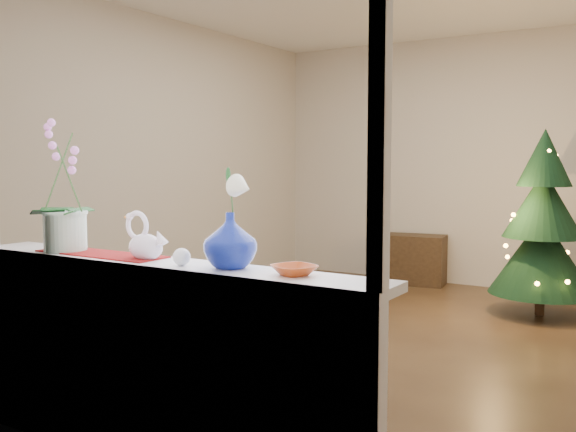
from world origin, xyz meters
name	(u,v)px	position (x,y,z in m)	size (l,w,h in m)	color
ground	(378,339)	(0.00, 0.00, 0.00)	(5.00, 5.00, 0.00)	#312114
wall_back	(474,162)	(0.00, 2.50, 1.35)	(4.50, 0.10, 2.70)	beige
wall_front	(137,163)	(0.00, -2.50, 1.35)	(4.50, 0.10, 2.70)	beige
wall_left	(157,162)	(-2.25, 0.00, 1.35)	(0.10, 5.00, 2.70)	beige
window_apron	(148,373)	(0.00, -2.46, 0.44)	(2.20, 0.08, 0.88)	white
windowsill	(161,266)	(0.00, -2.37, 0.90)	(2.20, 0.26, 0.04)	white
window_frame	(141,79)	(0.00, -2.47, 1.70)	(2.22, 0.06, 1.60)	white
runner	(101,254)	(-0.38, -2.37, 0.92)	(0.70, 0.20, 0.01)	maroon
orchid_pot	(64,185)	(-0.61, -2.39, 1.24)	(0.22, 0.22, 0.65)	silver
swan	(145,237)	(-0.09, -2.37, 1.02)	(0.24, 0.11, 0.21)	silver
blue_vase	(230,236)	(0.37, -2.36, 1.05)	(0.25, 0.25, 0.27)	navy
lily	(230,180)	(0.37, -2.36, 1.28)	(0.15, 0.08, 0.20)	white
paperweight	(182,257)	(0.16, -2.42, 0.96)	(0.07, 0.07, 0.07)	white
amber_dish	(294,271)	(0.68, -2.36, 0.94)	(0.14, 0.14, 0.04)	#AA3E14
xmas_tree	(543,223)	(0.90, 1.48, 0.82)	(0.90, 0.90, 1.64)	black
side_table	(411,259)	(-0.60, 2.25, 0.27)	(0.73, 0.36, 0.55)	black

